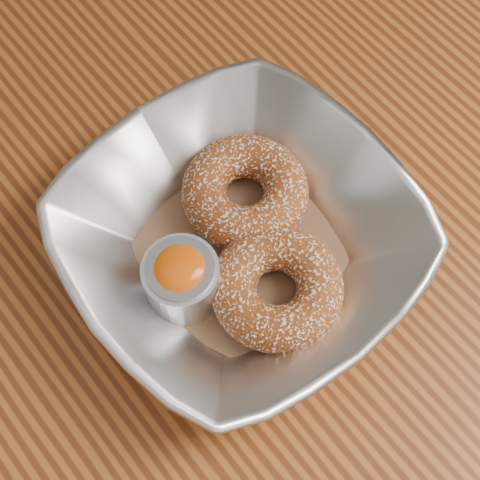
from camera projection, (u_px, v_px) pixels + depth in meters
table at (169, 400)px, 0.59m from camera, size 1.20×0.80×0.75m
serving_bowl at (240, 241)px, 0.51m from camera, size 0.24×0.24×0.06m
parchment at (240, 252)px, 0.53m from camera, size 0.19×0.19×0.00m
donut_back at (245, 192)px, 0.53m from camera, size 0.10×0.10×0.03m
donut_front at (277, 288)px, 0.50m from camera, size 0.12×0.12×0.03m
ramekin at (182, 279)px, 0.49m from camera, size 0.05×0.05×0.05m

